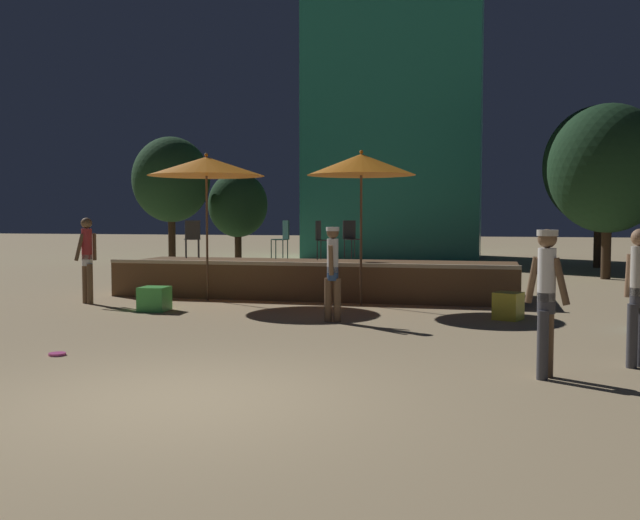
% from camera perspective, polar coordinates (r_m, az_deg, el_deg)
% --- Properties ---
extents(ground_plane, '(120.00, 120.00, 0.00)m').
position_cam_1_polar(ground_plane, '(7.51, -10.98, -10.94)').
color(ground_plane, tan).
extents(wooden_deck, '(9.20, 2.68, 0.86)m').
position_cam_1_polar(wooden_deck, '(16.79, -0.27, -1.51)').
color(wooden_deck, brown).
rests_on(wooden_deck, ground).
extents(patio_umbrella_0, '(2.27, 2.27, 3.24)m').
position_cam_1_polar(patio_umbrella_0, '(14.91, 3.32, 7.61)').
color(patio_umbrella_0, brown).
rests_on(patio_umbrella_0, ground).
extents(patio_umbrella_1, '(2.56, 2.56, 3.25)m').
position_cam_1_polar(patio_umbrella_1, '(15.93, -9.08, 7.40)').
color(patio_umbrella_1, brown).
rests_on(patio_umbrella_1, ground).
extents(cube_seat_0, '(0.56, 0.56, 0.48)m').
position_cam_1_polar(cube_seat_0, '(14.44, -13.10, -3.04)').
color(cube_seat_0, '#4CC651').
rests_on(cube_seat_0, ground).
extents(cube_seat_2, '(0.58, 0.58, 0.50)m').
position_cam_1_polar(cube_seat_2, '(13.31, 14.83, -3.58)').
color(cube_seat_2, yellow).
rests_on(cube_seat_2, ground).
extents(person_0, '(0.32, 0.41, 1.71)m').
position_cam_1_polar(person_0, '(9.59, 24.14, -2.39)').
color(person_0, '#3F3F47').
rests_on(person_0, ground).
extents(person_1, '(0.51, 0.29, 1.72)m').
position_cam_1_polar(person_1, '(8.56, 17.65, -2.66)').
color(person_1, brown).
rests_on(person_1, ground).
extents(person_2, '(0.32, 0.49, 1.84)m').
position_cam_1_polar(person_2, '(15.95, -18.14, 0.31)').
color(person_2, brown).
rests_on(person_2, ground).
extents(person_3, '(0.29, 0.53, 1.68)m').
position_cam_1_polar(person_3, '(12.52, 1.02, -0.71)').
color(person_3, brown).
rests_on(person_3, ground).
extents(bistro_chair_0, '(0.48, 0.48, 0.90)m').
position_cam_1_polar(bistro_chair_0, '(16.98, -2.99, 1.98)').
color(bistro_chair_0, '#1E4C47').
rests_on(bistro_chair_0, wooden_deck).
extents(bistro_chair_1, '(0.46, 0.46, 0.90)m').
position_cam_1_polar(bistro_chair_1, '(17.33, -10.17, 1.96)').
color(bistro_chair_1, '#2D3338').
rests_on(bistro_chair_1, wooden_deck).
extents(bistro_chair_2, '(0.48, 0.48, 0.90)m').
position_cam_1_polar(bistro_chair_2, '(17.12, 2.50, 1.99)').
color(bistro_chair_2, '#2D3338').
rests_on(bistro_chair_2, wooden_deck).
extents(bistro_chair_3, '(0.40, 0.40, 0.90)m').
position_cam_1_polar(bistro_chair_3, '(16.35, 0.12, 1.92)').
color(bistro_chair_3, '#2D3338').
rests_on(bistro_chair_3, wooden_deck).
extents(frisbee_disc, '(0.23, 0.23, 0.03)m').
position_cam_1_polar(frisbee_disc, '(10.27, -20.28, -7.07)').
color(frisbee_disc, '#E54C99').
rests_on(frisbee_disc, ground).
extents(background_tree_0, '(2.40, 2.40, 3.65)m').
position_cam_1_polar(background_tree_0, '(29.03, -6.59, 4.40)').
color(background_tree_0, '#3D2B1C').
rests_on(background_tree_0, ground).
extents(background_tree_1, '(3.45, 3.45, 5.17)m').
position_cam_1_polar(background_tree_1, '(22.76, 22.05, 6.79)').
color(background_tree_1, '#3D2B1C').
rests_on(background_tree_1, ground).
extents(background_tree_2, '(3.94, 3.94, 5.84)m').
position_cam_1_polar(background_tree_2, '(27.69, 21.45, 7.00)').
color(background_tree_2, '#3D2B1C').
rests_on(background_tree_2, ground).
extents(background_tree_3, '(2.98, 2.98, 4.91)m').
position_cam_1_polar(background_tree_3, '(28.16, -11.82, 6.29)').
color(background_tree_3, '#3D2B1C').
rests_on(background_tree_3, ground).
extents(distant_building, '(7.61, 4.89, 15.34)m').
position_cam_1_polar(distant_building, '(33.05, 6.05, 13.62)').
color(distant_building, teal).
rests_on(distant_building, ground).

